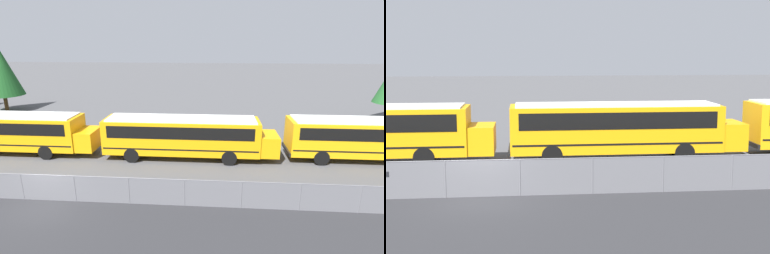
# 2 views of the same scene
# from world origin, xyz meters

# --- Properties ---
(ground_plane) EXTENTS (200.00, 200.00, 0.00)m
(ground_plane) POSITION_xyz_m (0.00, 0.00, 0.00)
(ground_plane) COLOR #4C4C4F
(road_strip) EXTENTS (127.13, 12.00, 0.01)m
(road_strip) POSITION_xyz_m (0.00, -6.00, 0.00)
(road_strip) COLOR #2B2B2D
(road_strip) RESTS_ON ground_plane
(fence) EXTENTS (93.20, 0.07, 1.56)m
(fence) POSITION_xyz_m (-0.00, -0.00, 0.80)
(fence) COLOR #9EA0A5
(fence) RESTS_ON ground_plane
(school_bus_3) EXTENTS (12.79, 2.63, 3.10)m
(school_bus_3) POSITION_xyz_m (6.89, 6.79, 1.87)
(school_bus_3) COLOR orange
(school_bus_3) RESTS_ON ground_plane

